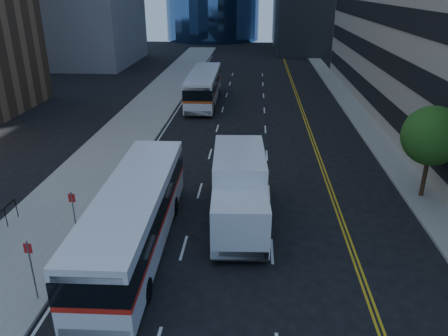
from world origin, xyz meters
name	(u,v)px	position (x,y,z in m)	size (l,w,h in m)	color
ground	(261,278)	(0.00, 0.00, 0.00)	(160.00, 160.00, 0.00)	black
sidewalk_west	(148,110)	(-10.50, 25.00, 0.07)	(5.00, 90.00, 0.15)	gray
sidewalk_east	(357,114)	(9.00, 25.00, 0.07)	(2.00, 90.00, 0.15)	gray
street_tree	(432,136)	(9.00, 8.00, 3.64)	(3.20, 3.20, 5.10)	#332114
bus_front	(135,215)	(-5.57, 1.84, 1.68)	(2.86, 11.97, 3.07)	white
bus_rear	(204,86)	(-5.56, 28.44, 1.69)	(2.80, 12.05, 3.10)	silver
box_truck	(239,190)	(-1.09, 4.40, 1.83)	(2.87, 7.39, 3.48)	silver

